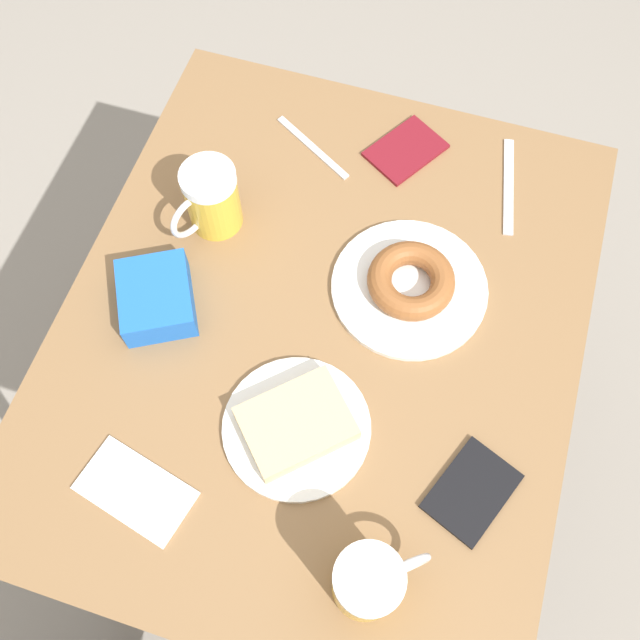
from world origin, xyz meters
The scene contains 12 objects.
ground_plane centered at (0.00, 0.00, 0.00)m, with size 8.00×8.00×0.00m, color gray.
table centered at (0.00, 0.00, 0.71)m, with size 0.78×0.94×0.78m.
plate_with_cake centered at (-0.02, 0.16, 0.80)m, with size 0.21×0.21×0.04m.
plate_with_donut centered at (-0.11, -0.10, 0.80)m, with size 0.24×0.24×0.05m.
beer_mug_left centered at (0.22, -0.13, 0.84)m, with size 0.09×0.12×0.12m.
beer_mug_center centered at (-0.17, 0.34, 0.84)m, with size 0.11×0.10×0.12m.
napkin_folded centered at (0.17, 0.31, 0.78)m, with size 0.17×0.12×0.00m.
fork centered at (0.11, -0.32, 0.78)m, with size 0.15×0.10×0.00m.
knife centered at (-0.22, -0.34, 0.78)m, with size 0.05×0.19×0.00m.
passport_near_edge centered at (-0.27, 0.18, 0.78)m, with size 0.13×0.15×0.01m.
passport_far_edge centered at (-0.04, -0.36, 0.78)m, with size 0.14×0.15×0.01m.
blue_pouch centered at (0.24, 0.04, 0.81)m, with size 0.15×0.16×0.05m.
Camera 1 is at (-0.13, 0.43, 1.76)m, focal length 40.00 mm.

